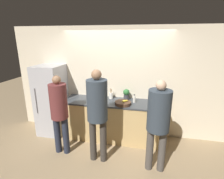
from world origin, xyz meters
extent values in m
plane|color=#9E8460|center=(0.00, 0.00, 0.00)|extent=(14.00, 14.00, 0.00)
cube|color=beige|center=(0.00, 0.73, 1.30)|extent=(5.20, 0.06, 2.60)
cube|color=tan|center=(0.00, 0.39, 0.45)|extent=(2.34, 0.68, 0.90)
cube|color=#383D42|center=(0.00, 0.39, 0.91)|extent=(2.37, 0.71, 0.03)
cube|color=#B7B7BC|center=(-1.57, 0.37, 0.86)|extent=(0.61, 0.68, 1.71)
cylinder|color=#99999E|center=(-1.75, 0.01, 0.94)|extent=(0.02, 0.02, 0.60)
cylinder|color=#232838|center=(-1.05, -0.39, 0.40)|extent=(0.13, 0.13, 0.79)
cylinder|color=#232838|center=(-0.86, -0.39, 0.40)|extent=(0.13, 0.13, 0.79)
cylinder|color=brown|center=(-0.95, -0.39, 1.14)|extent=(0.34, 0.34, 0.70)
sphere|color=#936B4C|center=(-0.95, -0.39, 1.57)|extent=(0.17, 0.17, 0.17)
cylinder|color=#38332D|center=(-0.25, -0.47, 0.43)|extent=(0.13, 0.13, 0.87)
cylinder|color=#38332D|center=(-0.04, -0.47, 0.43)|extent=(0.13, 0.13, 0.87)
cylinder|color=#333D47|center=(-0.14, -0.47, 1.25)|extent=(0.38, 0.38, 0.76)
sphere|color=#936B4C|center=(-0.14, -0.47, 1.72)|extent=(0.18, 0.18, 0.18)
cylinder|color=#4C4742|center=(0.83, -0.52, 0.41)|extent=(0.13, 0.13, 0.81)
cylinder|color=#4C4742|center=(1.05, -0.52, 0.41)|extent=(0.13, 0.13, 0.81)
cylinder|color=#333D47|center=(0.94, -0.52, 1.17)|extent=(0.39, 0.39, 0.71)
sphere|color=#DBAD89|center=(0.94, -0.52, 1.61)|extent=(0.17, 0.17, 0.17)
cylinder|color=#4C3323|center=(0.23, 0.22, 0.97)|extent=(0.35, 0.35, 0.07)
ellipsoid|color=yellow|center=(0.27, 0.22, 1.02)|extent=(0.15, 0.12, 0.04)
cylinder|color=silver|center=(-0.11, 0.56, 1.00)|extent=(0.10, 0.10, 0.15)
cylinder|color=#99754C|center=(-0.12, 0.56, 1.09)|extent=(0.01, 0.04, 0.18)
cylinder|color=#99754C|center=(-0.10, 0.57, 1.09)|extent=(0.03, 0.04, 0.18)
cylinder|color=#99754C|center=(-0.11, 0.55, 1.09)|extent=(0.04, 0.01, 0.18)
cylinder|color=silver|center=(0.46, 0.41, 1.00)|extent=(0.06, 0.06, 0.13)
cylinder|color=silver|center=(0.46, 0.41, 1.08)|extent=(0.03, 0.03, 0.04)
cylinder|color=black|center=(0.46, 0.41, 1.11)|extent=(0.03, 0.03, 0.01)
cylinder|color=red|center=(0.96, 0.57, 0.99)|extent=(0.05, 0.05, 0.11)
cylinder|color=red|center=(0.96, 0.57, 1.06)|extent=(0.02, 0.02, 0.04)
cylinder|color=black|center=(0.96, 0.57, 1.09)|extent=(0.03, 0.03, 0.01)
cylinder|color=#333338|center=(-0.34, 0.41, 1.02)|extent=(0.05, 0.05, 0.17)
cylinder|color=#333338|center=(-0.34, 0.41, 1.12)|extent=(0.02, 0.02, 0.05)
cylinder|color=black|center=(-0.34, 0.41, 1.16)|extent=(0.03, 0.03, 0.02)
cylinder|color=white|center=(-0.59, 0.35, 0.97)|extent=(0.08, 0.08, 0.08)
cylinder|color=#3D3D42|center=(0.26, 0.57, 0.99)|extent=(0.12, 0.12, 0.12)
sphere|color=#2D6B33|center=(0.26, 0.57, 1.11)|extent=(0.15, 0.15, 0.15)
camera|label=1|loc=(0.72, -3.30, 2.33)|focal=28.00mm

